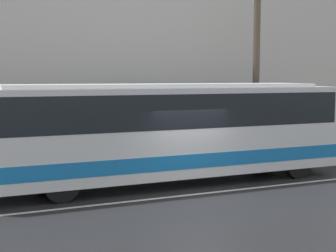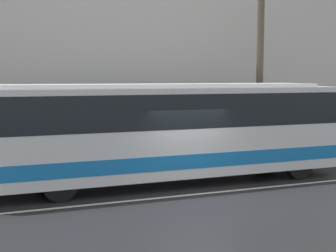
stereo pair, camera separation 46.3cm
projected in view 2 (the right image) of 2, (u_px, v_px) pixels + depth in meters
ground_plane at (196, 194)px, 13.96m from camera, size 60.00×60.00×0.00m
sidewalk at (140, 162)px, 18.90m from camera, size 60.00×2.70×0.17m
building_facade at (129, 26)px, 19.71m from camera, size 60.00×0.35×11.66m
lane_stripe at (196, 194)px, 13.96m from camera, size 54.00×0.14×0.01m
transit_bus at (167, 127)px, 15.33m from camera, size 12.13×2.56×3.27m
utility_pole_near at (260, 77)px, 19.49m from camera, size 0.28×0.28×6.70m
pedestrian_waiting at (158, 141)px, 18.88m from camera, size 0.36×0.36×1.60m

